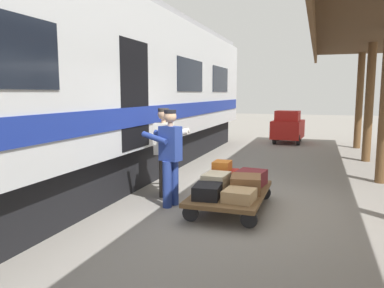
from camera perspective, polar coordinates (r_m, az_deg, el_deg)
ground_plane at (r=6.69m, az=9.62°, el=-9.65°), size 60.00×60.00×0.00m
train_car at (r=7.89m, az=-18.43°, el=7.88°), size 3.02×18.17×4.00m
luggage_cart at (r=6.52m, az=5.90°, el=-7.49°), size 1.18×1.99×0.33m
suitcase_cream_canvas at (r=6.53m, az=3.70°, el=-5.70°), size 0.42×0.56×0.29m
suitcase_black_hardshell at (r=6.03m, az=2.35°, el=-7.19°), size 0.46×0.56×0.22m
suitcase_maroon_trunk at (r=6.95m, az=9.00°, el=-5.06°), size 0.55×0.56×0.26m
suitcase_tan_vintage at (r=5.92m, az=7.20°, el=-7.73°), size 0.49×0.52×0.18m
suitcase_brown_leather at (r=6.43m, az=8.18°, el=-6.03°), size 0.57×0.63×0.28m
suitcase_red_plastic at (r=7.06m, az=4.85°, el=-4.94°), size 0.52×0.56×0.23m
suitcase_orange_carryall at (r=6.99m, az=4.59°, el=-3.35°), size 0.31×0.38×0.18m
porter_in_overalls at (r=6.56m, az=-3.43°, el=-1.59°), size 0.73×0.55×1.70m
porter_by_door at (r=7.23m, az=-4.14°, el=-0.73°), size 0.72×0.52×1.70m
baggage_tug at (r=15.44m, az=14.33°, el=2.45°), size 1.25×1.79×1.30m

